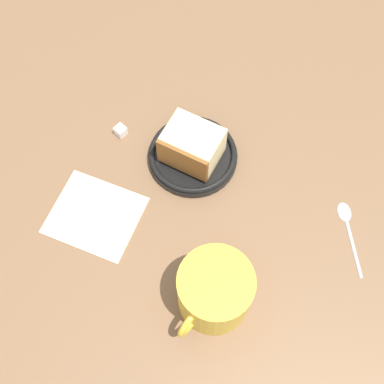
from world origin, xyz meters
The scene contains 7 objects.
ground_plane centered at (0.00, 0.00, -1.22)cm, with size 125.90×125.90×2.43cm, color brown.
small_plate centered at (-4.31, 0.62, 0.96)cm, with size 13.48×13.48×1.95cm.
cake_slice centered at (-4.22, 0.37, 4.11)cm, with size 9.72×8.80×5.86cm.
tea_mug centered at (13.29, -12.39, 4.68)cm, with size 9.47×11.87×9.17cm.
teaspoon centered at (18.60, 9.39, 0.35)cm, with size 9.81×7.92×0.80cm.
folded_napkin centered at (-7.13, -16.13, 0.30)cm, with size 12.43×10.78×0.60cm, color beige.
sugar_cube centered at (-15.27, -4.46, 0.80)cm, with size 1.59×1.59×1.59cm, color white.
Camera 1 is at (22.56, -25.00, 65.88)cm, focal length 46.25 mm.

